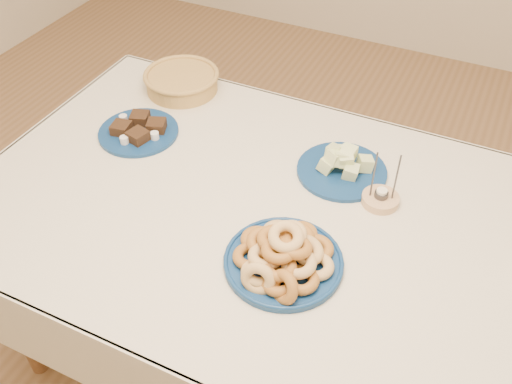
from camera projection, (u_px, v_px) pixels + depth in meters
ground at (262, 352)px, 2.12m from camera, size 5.00×5.00×0.00m
dining_table at (263, 233)px, 1.68m from camera, size 1.71×1.11×0.75m
donut_platter at (283, 256)px, 1.42m from camera, size 0.33×0.33×0.14m
melon_plate at (342, 166)px, 1.70m from camera, size 0.35×0.35×0.09m
brownie_plate at (139, 130)px, 1.85m from camera, size 0.27×0.27×0.05m
wicker_basket at (182, 81)px, 2.03m from camera, size 0.31×0.31×0.07m
candle_holder at (380, 198)px, 1.61m from camera, size 0.13×0.13×0.18m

